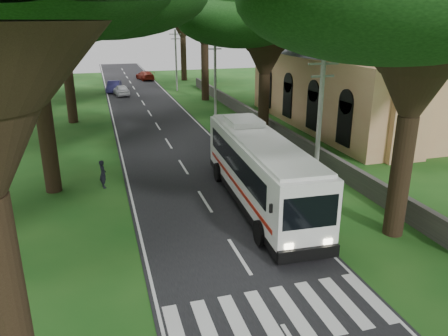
% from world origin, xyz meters
% --- Properties ---
extents(ground, '(140.00, 140.00, 0.00)m').
position_xyz_m(ground, '(0.00, 0.00, 0.00)').
color(ground, '#174A15').
rests_on(ground, ground).
extents(road, '(8.00, 120.00, 0.04)m').
position_xyz_m(road, '(0.00, 25.00, 0.01)').
color(road, black).
rests_on(road, ground).
extents(crosswalk, '(8.00, 3.00, 0.01)m').
position_xyz_m(crosswalk, '(0.00, -2.00, 0.00)').
color(crosswalk, silver).
rests_on(crosswalk, ground).
extents(property_wall, '(0.35, 50.00, 1.20)m').
position_xyz_m(property_wall, '(9.00, 24.00, 0.60)').
color(property_wall, '#383533').
rests_on(property_wall, ground).
extents(church, '(14.00, 24.00, 11.60)m').
position_xyz_m(church, '(17.86, 21.55, 4.91)').
color(church, tan).
rests_on(church, ground).
extents(pole_near, '(1.60, 0.24, 8.00)m').
position_xyz_m(pole_near, '(5.50, 6.00, 4.18)').
color(pole_near, gray).
rests_on(pole_near, ground).
extents(pole_mid, '(1.60, 0.24, 8.00)m').
position_xyz_m(pole_mid, '(5.50, 26.00, 4.18)').
color(pole_mid, gray).
rests_on(pole_mid, ground).
extents(pole_far, '(1.60, 0.24, 8.00)m').
position_xyz_m(pole_far, '(5.50, 46.00, 4.18)').
color(pole_far, gray).
rests_on(pole_far, ground).
extents(tree_l_far, '(14.22, 14.22, 14.13)m').
position_xyz_m(tree_l_far, '(-8.50, 48.00, 11.00)').
color(tree_l_far, black).
rests_on(tree_l_far, ground).
extents(tree_r_mida, '(13.33, 13.33, 13.30)m').
position_xyz_m(tree_r_mida, '(8.00, 20.00, 10.34)').
color(tree_r_mida, black).
rests_on(tree_r_mida, ground).
extents(coach_bus, '(3.39, 12.68, 3.71)m').
position_xyz_m(coach_bus, '(2.70, 6.90, 2.00)').
color(coach_bus, white).
rests_on(coach_bus, ground).
extents(distant_car_a, '(2.19, 4.28, 1.39)m').
position_xyz_m(distant_car_a, '(-2.09, 43.89, 0.73)').
color(distant_car_a, '#BBBCC0').
rests_on(distant_car_a, road).
extents(distant_car_b, '(2.30, 4.63, 1.46)m').
position_xyz_m(distant_car_b, '(-2.82, 47.06, 0.76)').
color(distant_car_b, navy).
rests_on(distant_car_b, road).
extents(distant_car_c, '(2.83, 5.11, 1.40)m').
position_xyz_m(distant_car_c, '(2.56, 57.96, 0.73)').
color(distant_car_c, maroon).
rests_on(distant_car_c, road).
extents(pedestrian, '(0.53, 0.69, 1.68)m').
position_xyz_m(pedestrian, '(-5.21, 11.74, 0.84)').
color(pedestrian, black).
rests_on(pedestrian, ground).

